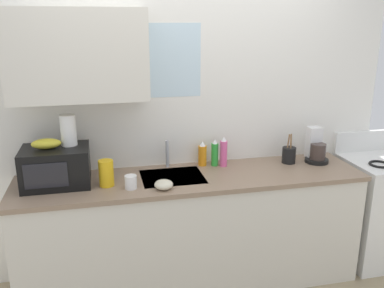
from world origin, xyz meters
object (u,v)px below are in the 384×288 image
(banana_bunch, at_px, (46,144))
(dish_soap_bottle_pink, at_px, (224,152))
(stove_range, at_px, (377,208))
(dish_soap_bottle_orange, at_px, (202,154))
(mug_white, at_px, (131,182))
(cereal_canister, at_px, (106,173))
(utensil_crock, at_px, (289,155))
(microwave, at_px, (56,167))
(small_bowl, at_px, (164,185))
(coffee_maker, at_px, (316,149))
(dish_soap_bottle_green, at_px, (215,153))
(paper_towel_roll, at_px, (68,130))

(banana_bunch, xyz_separation_m, dish_soap_bottle_pink, (1.31, 0.11, -0.19))
(stove_range, bearing_deg, dish_soap_bottle_pink, 173.24)
(dish_soap_bottle_orange, bearing_deg, mug_white, -149.18)
(banana_bunch, height_order, dish_soap_bottle_orange, banana_bunch)
(banana_bunch, relative_size, dish_soap_bottle_orange, 1.02)
(cereal_canister, height_order, utensil_crock, utensil_crock)
(dish_soap_bottle_orange, bearing_deg, banana_bunch, -171.70)
(microwave, bearing_deg, dish_soap_bottle_orange, 8.74)
(utensil_crock, relative_size, small_bowl, 1.88)
(coffee_maker, xyz_separation_m, cereal_canister, (-1.69, -0.16, -0.01))
(stove_range, distance_m, dish_soap_bottle_orange, 1.62)
(stove_range, distance_m, small_bowl, 1.96)
(coffee_maker, bearing_deg, mug_white, -170.79)
(stove_range, bearing_deg, mug_white, -176.11)
(dish_soap_bottle_pink, bearing_deg, stove_range, -6.76)
(dish_soap_bottle_pink, bearing_deg, mug_white, -158.19)
(cereal_canister, relative_size, mug_white, 1.96)
(stove_range, xyz_separation_m, dish_soap_bottle_pink, (-1.35, 0.16, 0.56))
(dish_soap_bottle_green, xyz_separation_m, small_bowl, (-0.47, -0.39, -0.07))
(banana_bunch, relative_size, dish_soap_bottle_pink, 0.83)
(mug_white, bearing_deg, dish_soap_bottle_orange, 30.82)
(dish_soap_bottle_pink, relative_size, small_bowl, 1.86)
(dish_soap_bottle_pink, relative_size, utensil_crock, 0.99)
(microwave, height_order, dish_soap_bottle_green, microwave)
(dish_soap_bottle_green, bearing_deg, utensil_crock, -6.66)
(paper_towel_roll, distance_m, dish_soap_bottle_green, 1.13)
(banana_bunch, bearing_deg, utensil_crock, 2.16)
(utensil_crock, xyz_separation_m, small_bowl, (-1.08, -0.32, -0.04))
(dish_soap_bottle_orange, bearing_deg, stove_range, -8.07)
(dish_soap_bottle_green, relative_size, dish_soap_bottle_pink, 0.90)
(paper_towel_roll, distance_m, mug_white, 0.57)
(stove_range, height_order, small_bowl, stove_range)
(paper_towel_roll, bearing_deg, dish_soap_bottle_green, 4.73)
(dish_soap_bottle_pink, bearing_deg, banana_bunch, -175.04)
(utensil_crock, bearing_deg, small_bowl, -163.53)
(microwave, xyz_separation_m, dish_soap_bottle_pink, (1.26, 0.12, -0.02))
(banana_bunch, relative_size, small_bowl, 1.54)
(coffee_maker, distance_m, dish_soap_bottle_pink, 0.77)
(stove_range, distance_m, utensil_crock, 0.96)
(microwave, height_order, cereal_canister, microwave)
(coffee_maker, relative_size, dish_soap_bottle_green, 1.28)
(dish_soap_bottle_orange, distance_m, cereal_canister, 0.81)
(microwave, bearing_deg, cereal_canister, -16.13)
(microwave, xyz_separation_m, coffee_maker, (2.03, 0.06, -0.03))
(small_bowl, bearing_deg, paper_towel_roll, 154.22)
(dish_soap_bottle_pink, bearing_deg, microwave, -174.77)
(microwave, xyz_separation_m, utensil_crock, (1.80, 0.07, -0.07))
(paper_towel_roll, bearing_deg, stove_range, -2.20)
(cereal_canister, distance_m, small_bowl, 0.41)
(dish_soap_bottle_pink, xyz_separation_m, cereal_canister, (-0.92, -0.21, -0.02))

